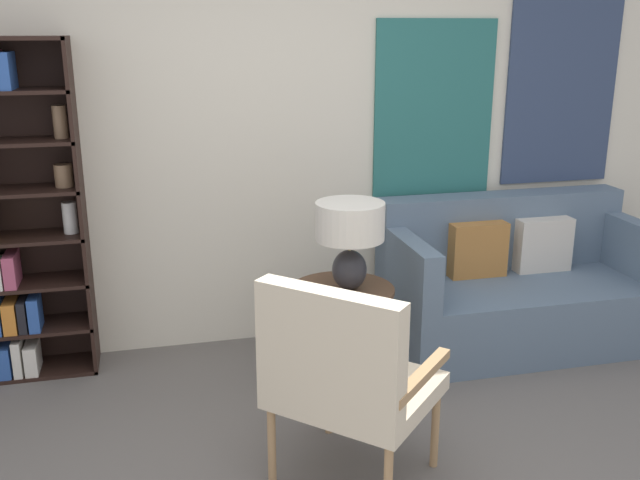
% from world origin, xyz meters
% --- Properties ---
extents(wall_back, '(6.40, 0.08, 2.70)m').
position_xyz_m(wall_back, '(0.05, 2.03, 1.35)').
color(wall_back, silver).
rests_on(wall_back, ground_plane).
extents(armchair, '(0.84, 0.84, 0.94)m').
position_xyz_m(armchair, '(0.02, 0.37, 0.55)').
color(armchair, tan).
rests_on(armchair, ground_plane).
extents(couch, '(1.62, 0.81, 0.89)m').
position_xyz_m(couch, '(1.47, 1.61, 0.34)').
color(couch, slate).
rests_on(couch, ground_plane).
extents(side_table, '(0.56, 0.56, 0.57)m').
position_xyz_m(side_table, '(0.26, 1.26, 0.51)').
color(side_table, brown).
rests_on(side_table, ground_plane).
extents(table_lamp, '(0.36, 0.36, 0.47)m').
position_xyz_m(table_lamp, '(0.29, 1.24, 0.88)').
color(table_lamp, '#2D2D33').
rests_on(table_lamp, side_table).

